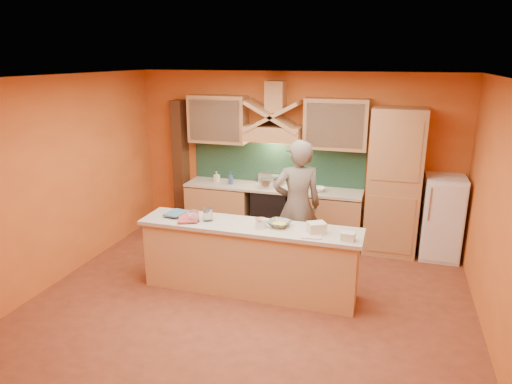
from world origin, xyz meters
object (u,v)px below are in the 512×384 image
(kitchen_scale, at_px, (261,224))
(mixing_bowl, at_px, (279,224))
(stove, at_px, (272,213))
(person, at_px, (297,206))
(fridge, at_px, (442,218))

(kitchen_scale, height_order, mixing_bowl, kitchen_scale)
(stove, relative_size, kitchen_scale, 7.23)
(stove, height_order, person, person)
(fridge, xyz_separation_m, person, (-2.05, -1.04, 0.32))
(kitchen_scale, relative_size, mixing_bowl, 0.42)
(fridge, bearing_deg, mixing_bowl, -138.99)
(kitchen_scale, bearing_deg, stove, 89.44)
(stove, distance_m, kitchen_scale, 2.06)
(fridge, height_order, mixing_bowl, fridge)
(person, bearing_deg, kitchen_scale, 48.16)
(person, distance_m, mixing_bowl, 0.80)
(stove, height_order, fridge, fridge)
(stove, xyz_separation_m, fridge, (2.70, 0.00, 0.20))
(stove, height_order, kitchen_scale, kitchen_scale)
(fridge, relative_size, person, 0.67)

